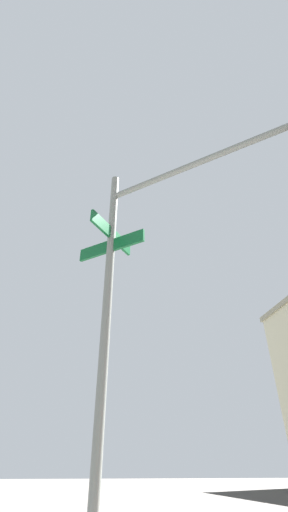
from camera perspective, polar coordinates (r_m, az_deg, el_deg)
The scene contains 1 object.
traffic_signal_near at distance 4.29m, azimuth 9.69°, elevation 5.64°, with size 2.42×2.84×5.11m.
Camera 1 is at (-2.92, -7.15, 0.98)m, focal length 23.23 mm.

